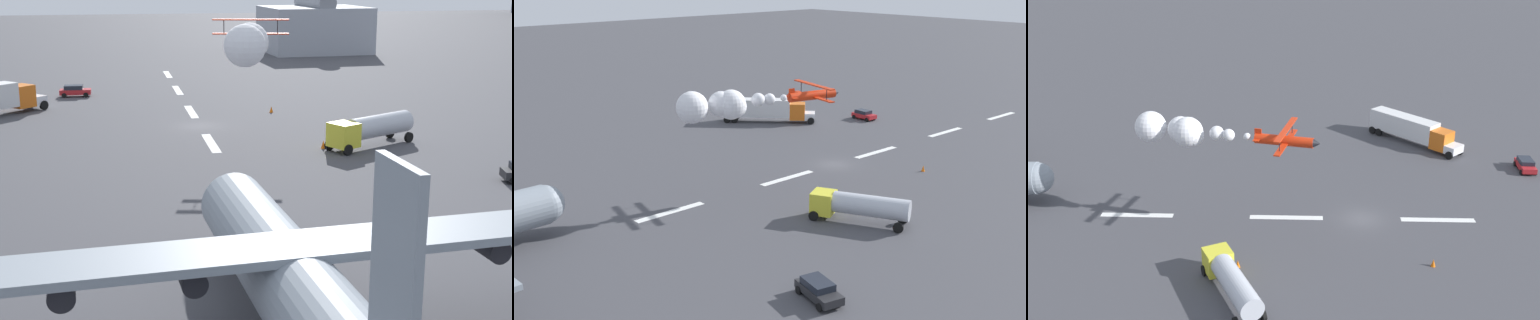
{
  "view_description": "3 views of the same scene",
  "coord_description": "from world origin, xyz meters",
  "views": [
    {
      "loc": [
        75.15,
        -9.34,
        15.92
      ],
      "look_at": [
        29.8,
        0.0,
        3.83
      ],
      "focal_mm": 50.38,
      "sensor_mm": 36.0,
      "label": 1
    },
    {
      "loc": [
        58.15,
        52.4,
        24.05
      ],
      "look_at": [
        13.08,
        2.29,
        3.73
      ],
      "focal_mm": 45.14,
      "sensor_mm": 36.0,
      "label": 2
    },
    {
      "loc": [
        6.51,
        58.12,
        31.42
      ],
      "look_at": [
        8.35,
        3.9,
        8.49
      ],
      "focal_mm": 42.22,
      "sensor_mm": 36.0,
      "label": 3
    }
  ],
  "objects": [
    {
      "name": "runway_stripe_4",
      "position": [
        24.72,
        0.0,
        0.01
      ],
      "size": [
        8.0,
        0.9,
        0.01
      ],
      "primitive_type": "cube",
      "color": "white",
      "rests_on": "ground"
    },
    {
      "name": "traffic_cone_far",
      "position": [
        12.5,
        9.99,
        0.38
      ],
      "size": [
        0.44,
        0.44,
        0.75
      ],
      "primitive_type": "cone",
      "color": "orange",
      "rests_on": "ground"
    },
    {
      "name": "ground_plane",
      "position": [
        0.0,
        0.0,
        0.0
      ],
      "size": [
        440.0,
        440.0,
        0.0
      ],
      "primitive_type": "plane",
      "color": "#424247",
      "rests_on": "ground"
    },
    {
      "name": "stunt_biplane_red",
      "position": [
        18.53,
        1.64,
        10.57
      ],
      "size": [
        18.96,
        8.4,
        3.24
      ],
      "color": "red"
    },
    {
      "name": "traffic_cone_near",
      "position": [
        -5.94,
        9.2,
        0.38
      ],
      "size": [
        0.44,
        0.44,
        0.75
      ],
      "primitive_type": "cone",
      "color": "orange",
      "rests_on": "ground"
    },
    {
      "name": "fuel_tanker_truck",
      "position": [
        12.54,
        14.57,
        1.75
      ],
      "size": [
        6.61,
        9.69,
        2.9
      ],
      "color": "yellow",
      "rests_on": "ground"
    },
    {
      "name": "followme_car_yellow",
      "position": [
        -22.14,
        -13.86,
        0.81
      ],
      "size": [
        2.15,
        4.07,
        1.52
      ],
      "color": "#B21E23",
      "rests_on": "ground"
    },
    {
      "name": "runway_stripe_2",
      "position": [
        -8.24,
        0.0,
        0.01
      ],
      "size": [
        8.0,
        0.9,
        0.01
      ],
      "primitive_type": "cube",
      "color": "white",
      "rests_on": "ground"
    },
    {
      "name": "runway_stripe_3",
      "position": [
        8.24,
        0.0,
        0.01
      ],
      "size": [
        8.0,
        0.9,
        0.01
      ],
      "primitive_type": "cube",
      "color": "white",
      "rests_on": "ground"
    },
    {
      "name": "semi_truck_orange",
      "position": [
        -9.01,
        -23.27,
        2.13
      ],
      "size": [
        12.1,
        12.45,
        3.7
      ],
      "color": "silver",
      "rests_on": "ground"
    }
  ]
}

